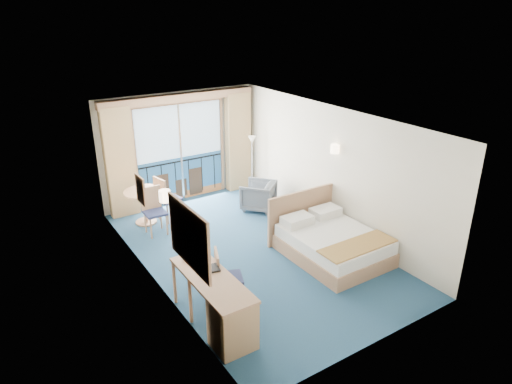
# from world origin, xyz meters

# --- Properties ---
(floor) EXTENTS (6.50, 6.50, 0.00)m
(floor) POSITION_xyz_m (0.00, 0.00, 0.00)
(floor) COLOR navy
(floor) RESTS_ON ground
(room_walls) EXTENTS (4.04, 6.54, 2.72)m
(room_walls) POSITION_xyz_m (0.00, 0.00, 1.78)
(room_walls) COLOR beige
(room_walls) RESTS_ON ground
(balcony_door) EXTENTS (2.36, 0.03, 2.52)m
(balcony_door) POSITION_xyz_m (-0.01, 3.22, 1.14)
(balcony_door) COLOR navy
(balcony_door) RESTS_ON room_walls
(curtain_left) EXTENTS (0.65, 0.22, 2.55)m
(curtain_left) POSITION_xyz_m (-1.55, 3.07, 1.28)
(curtain_left) COLOR tan
(curtain_left) RESTS_ON room_walls
(curtain_right) EXTENTS (0.65, 0.22, 2.55)m
(curtain_right) POSITION_xyz_m (1.55, 3.07, 1.28)
(curtain_right) COLOR tan
(curtain_right) RESTS_ON room_walls
(pelmet) EXTENTS (3.80, 0.25, 0.18)m
(pelmet) POSITION_xyz_m (0.00, 3.10, 2.58)
(pelmet) COLOR tan
(pelmet) RESTS_ON room_walls
(mirror) EXTENTS (0.05, 1.25, 0.95)m
(mirror) POSITION_xyz_m (-1.97, -1.50, 1.55)
(mirror) COLOR tan
(mirror) RESTS_ON room_walls
(wall_print) EXTENTS (0.04, 0.42, 0.52)m
(wall_print) POSITION_xyz_m (-1.97, 0.45, 1.60)
(wall_print) COLOR tan
(wall_print) RESTS_ON room_walls
(sconce_left) EXTENTS (0.18, 0.18, 0.18)m
(sconce_left) POSITION_xyz_m (-1.94, -0.60, 1.85)
(sconce_left) COLOR beige
(sconce_left) RESTS_ON room_walls
(sconce_right) EXTENTS (0.18, 0.18, 0.18)m
(sconce_right) POSITION_xyz_m (1.94, -0.15, 1.85)
(sconce_right) COLOR beige
(sconce_right) RESTS_ON room_walls
(bed) EXTENTS (1.68, 2.00, 1.06)m
(bed) POSITION_xyz_m (1.21, -0.99, 0.30)
(bed) COLOR tan
(bed) RESTS_ON ground
(nightstand) EXTENTS (0.40, 0.38, 0.53)m
(nightstand) POSITION_xyz_m (1.78, 0.46, 0.26)
(nightstand) COLOR #A47F57
(nightstand) RESTS_ON ground
(phone) EXTENTS (0.23, 0.21, 0.08)m
(phone) POSITION_xyz_m (1.81, 0.49, 0.57)
(phone) COLOR beige
(phone) RESTS_ON nightstand
(armchair) EXTENTS (1.04, 1.05, 0.68)m
(armchair) POSITION_xyz_m (1.25, 1.64, 0.34)
(armchair) COLOR #4A525A
(armchair) RESTS_ON ground
(floor_lamp) EXTENTS (0.21, 0.21, 1.53)m
(floor_lamp) POSITION_xyz_m (1.67, 2.57, 1.16)
(floor_lamp) COLOR silver
(floor_lamp) RESTS_ON ground
(desk) EXTENTS (0.60, 1.75, 0.82)m
(desk) POSITION_xyz_m (-1.69, -2.05, 0.45)
(desk) COLOR tan
(desk) RESTS_ON ground
(desk_chair) EXTENTS (0.55, 0.54, 0.97)m
(desk_chair) POSITION_xyz_m (-1.28, -1.21, 0.54)
(desk_chair) COLOR #21284D
(desk_chair) RESTS_ON ground
(folder) EXTENTS (0.35, 0.28, 0.03)m
(folder) POSITION_xyz_m (-1.62, -1.36, 0.83)
(folder) COLOR black
(folder) RESTS_ON desk
(desk_lamp) EXTENTS (0.11, 0.11, 0.41)m
(desk_lamp) POSITION_xyz_m (-1.80, -0.89, 1.13)
(desk_lamp) COLOR silver
(desk_lamp) RESTS_ON desk
(round_table) EXTENTS (0.86, 0.86, 0.78)m
(round_table) POSITION_xyz_m (-1.30, 2.39, 0.59)
(round_table) COLOR tan
(round_table) RESTS_ON ground
(table_chair_a) EXTENTS (0.54, 0.54, 1.06)m
(table_chair_a) POSITION_xyz_m (-0.86, 2.23, 0.60)
(table_chair_a) COLOR #21284D
(table_chair_a) RESTS_ON ground
(table_chair_b) EXTENTS (0.44, 0.46, 1.02)m
(table_chair_b) POSITION_xyz_m (-1.30, 1.84, 0.57)
(table_chair_b) COLOR #21284D
(table_chair_b) RESTS_ON ground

